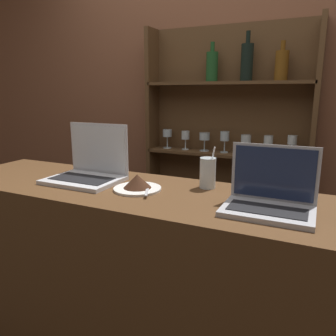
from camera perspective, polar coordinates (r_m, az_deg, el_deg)
The scene contains 7 objects.
bar_counter at distance 1.61m, azimuth -3.50°, elevation -21.90°, with size 2.00×0.52×1.04m.
back_wall at distance 2.35m, azimuth 9.45°, elevation 10.77°, with size 7.00×0.06×2.70m.
back_shelf at distance 2.30m, azimuth 10.10°, elevation 1.64°, with size 1.12×0.18×1.87m.
laptop_near at distance 1.57m, azimuth -13.57°, elevation -0.02°, with size 0.33×0.25×0.26m.
laptop_far at distance 1.18m, azimuth 17.31°, elevation -4.77°, with size 0.30×0.20×0.22m.
cake_plate at distance 1.38m, azimuth -5.35°, elevation -2.73°, with size 0.20×0.20×0.07m.
water_glass at distance 1.41m, azimuth 6.94°, elevation -0.84°, with size 0.07×0.07×0.18m.
Camera 1 is at (0.64, -0.89, 1.44)m, focal length 35.00 mm.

